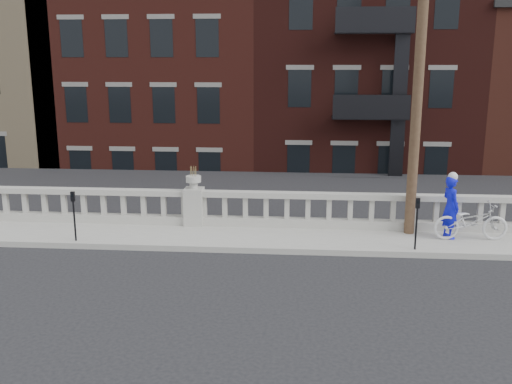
% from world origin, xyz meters
% --- Properties ---
extents(ground, '(120.00, 120.00, 0.00)m').
position_xyz_m(ground, '(0.00, 0.00, 0.00)').
color(ground, black).
rests_on(ground, ground).
extents(sidewalk, '(32.00, 2.20, 0.15)m').
position_xyz_m(sidewalk, '(0.00, 3.00, 0.07)').
color(sidewalk, gray).
rests_on(sidewalk, ground).
extents(balustrade, '(28.00, 0.34, 1.03)m').
position_xyz_m(balustrade, '(0.00, 3.95, 0.64)').
color(balustrade, gray).
rests_on(balustrade, sidewalk).
extents(planter_pedestal, '(0.55, 0.55, 1.76)m').
position_xyz_m(planter_pedestal, '(0.00, 3.95, 0.83)').
color(planter_pedestal, gray).
rests_on(planter_pedestal, sidewalk).
extents(lower_level, '(80.00, 44.00, 20.80)m').
position_xyz_m(lower_level, '(0.56, 23.04, 2.63)').
color(lower_level, '#605E59').
rests_on(lower_level, ground).
extents(utility_pole, '(1.60, 0.28, 10.00)m').
position_xyz_m(utility_pole, '(6.20, 3.60, 5.24)').
color(utility_pole, '#422D1E').
rests_on(utility_pole, sidewalk).
extents(parking_meter_c, '(0.10, 0.09, 1.36)m').
position_xyz_m(parking_meter_c, '(-2.92, 2.15, 1.00)').
color(parking_meter_c, black).
rests_on(parking_meter_c, sidewalk).
extents(parking_meter_d, '(0.10, 0.09, 1.36)m').
position_xyz_m(parking_meter_d, '(6.10, 2.15, 1.00)').
color(parking_meter_d, black).
rests_on(parking_meter_d, sidewalk).
extents(bicycle, '(2.00, 0.78, 1.04)m').
position_xyz_m(bicycle, '(7.73, 3.10, 0.67)').
color(bicycle, silver).
rests_on(bicycle, sidewalk).
extents(cyclist, '(0.59, 0.73, 1.72)m').
position_xyz_m(cyclist, '(7.21, 3.26, 1.01)').
color(cyclist, '#0E11D5').
rests_on(cyclist, sidewalk).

